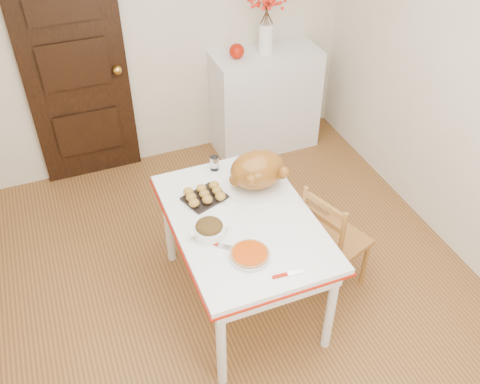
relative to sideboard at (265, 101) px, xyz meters
name	(u,v)px	position (x,y,z in m)	size (l,w,h in m)	color
floor	(242,301)	(-0.95, -1.78, -0.49)	(3.50, 4.00, 0.00)	brown
wall_back	(154,31)	(-0.95, 0.22, 0.76)	(3.50, 0.00, 2.50)	beige
door_back	(75,70)	(-1.65, 0.19, 0.54)	(0.85, 0.06, 2.06)	black
sideboard	(265,101)	(0.00, 0.00, 0.00)	(0.98, 0.44, 0.98)	silver
kitchen_table	(243,261)	(-0.93, -1.75, -0.10)	(0.89, 1.30, 0.78)	white
chair_oak	(335,238)	(-0.27, -1.84, -0.05)	(0.39, 0.39, 0.89)	brown
berry_vase	(266,23)	(-0.01, 0.00, 0.77)	(0.29, 0.29, 0.56)	white
apple	(237,51)	(-0.29, 0.00, 0.56)	(0.13, 0.13, 0.13)	#A61404
turkey_platter	(258,172)	(-0.73, -1.50, 0.43)	(0.44, 0.35, 0.28)	brown
pumpkin_pie	(250,254)	(-1.02, -2.08, 0.31)	(0.24, 0.24, 0.05)	#B33600
stuffing_dish	(209,229)	(-1.18, -1.81, 0.34)	(0.25, 0.20, 0.10)	brown
rolls_tray	(204,195)	(-1.10, -1.47, 0.32)	(0.26, 0.20, 0.07)	#AF8335
pie_server	(288,274)	(-0.87, -2.28, 0.29)	(0.19, 0.05, 0.01)	silver
carving_knife	(223,246)	(-1.14, -1.94, 0.29)	(0.24, 0.06, 0.01)	silver
drinking_glass	(214,163)	(-0.93, -1.19, 0.34)	(0.06, 0.06, 0.11)	white
shaker_pair	(257,160)	(-0.63, -1.26, 0.34)	(0.10, 0.04, 0.10)	white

